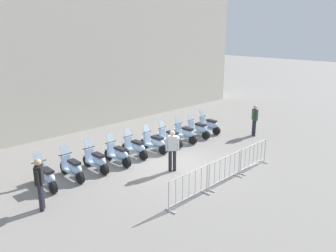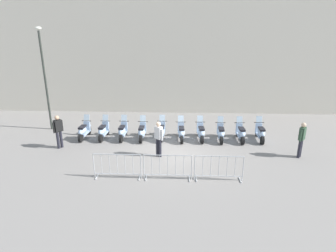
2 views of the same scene
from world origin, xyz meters
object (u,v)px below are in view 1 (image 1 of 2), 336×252
object	(u,v)px
barrier_segment_1	(225,170)
officer_mid_plaza	(40,181)
motorcycle_7	(185,133)
officer_by_barriers	(172,148)
motorcycle_3	(118,154)
officer_near_row_end	(255,119)
barrier_segment_2	(253,156)
motorcycle_9	(209,125)
motorcycle_0	(46,176)
motorcycle_5	(155,143)
barrier_segment_0	(189,188)
motorcycle_2	(96,160)
motorcycle_8	(198,129)
motorcycle_6	(170,138)
motorcycle_1	(72,168)
motorcycle_4	(135,147)

from	to	relation	value
barrier_segment_1	officer_mid_plaza	bearing A→B (deg)	161.45
motorcycle_7	officer_by_barriers	size ratio (longest dim) A/B	1.00
motorcycle_3	officer_near_row_end	size ratio (longest dim) A/B	0.99
officer_near_row_end	barrier_segment_2	bearing A→B (deg)	-140.59
motorcycle_9	officer_by_barriers	distance (m)	5.89
motorcycle_0	officer_by_barriers	bearing A→B (deg)	-17.16
barrier_segment_1	motorcycle_5	bearing A→B (deg)	92.32
motorcycle_7	barrier_segment_0	world-z (taller)	motorcycle_7
motorcycle_2	motorcycle_3	xyz separation A→B (m)	(1.08, 0.14, 0.00)
motorcycle_8	motorcycle_6	bearing A→B (deg)	-171.60
motorcycle_2	barrier_segment_2	xyz separation A→B (m)	(5.41, -3.59, 0.07)
motorcycle_1	motorcycle_8	size ratio (longest dim) A/B	1.00
motorcycle_7	barrier_segment_0	bearing A→B (deg)	-127.90
barrier_segment_0	motorcycle_2	bearing A→B (deg)	107.99
motorcycle_0	motorcycle_4	distance (m)	4.34
barrier_segment_1	barrier_segment_2	xyz separation A→B (m)	(2.01, 0.33, 0.00)
barrier_segment_1	barrier_segment_2	world-z (taller)	same
motorcycle_6	motorcycle_3	bearing A→B (deg)	-169.37
motorcycle_0	motorcycle_4	bearing A→B (deg)	11.29
motorcycle_4	motorcycle_7	bearing A→B (deg)	6.82
motorcycle_3	motorcycle_4	distance (m)	1.09
motorcycle_8	barrier_segment_0	world-z (taller)	motorcycle_8
motorcycle_2	officer_by_barriers	distance (m)	3.15
motorcycle_5	motorcycle_6	bearing A→B (deg)	11.65
motorcycle_0	motorcycle_4	xyz separation A→B (m)	(4.26, 0.85, 0.00)
motorcycle_3	barrier_segment_0	distance (m)	4.40
officer_mid_plaza	motorcycle_9	bearing A→B (deg)	17.34
officer_mid_plaza	officer_near_row_end	bearing A→B (deg)	6.33
motorcycle_1	officer_by_barriers	distance (m)	3.97
motorcycle_0	barrier_segment_2	world-z (taller)	motorcycle_0
motorcycle_2	motorcycle_9	bearing A→B (deg)	9.94
officer_by_barriers	barrier_segment_2	bearing A→B (deg)	-31.31
motorcycle_0	officer_near_row_end	distance (m)	11.24
motorcycle_2	officer_near_row_end	world-z (taller)	officer_near_row_end
motorcycle_1	motorcycle_2	size ratio (longest dim) A/B	1.00
motorcycle_6	barrier_segment_2	distance (m)	4.47
motorcycle_7	barrier_segment_0	xyz separation A→B (m)	(-3.97, -5.10, 0.07)
motorcycle_6	barrier_segment_1	xyz separation A→B (m)	(-0.88, -4.66, 0.07)
motorcycle_3	motorcycle_6	size ratio (longest dim) A/B	1.01
motorcycle_2	motorcycle_4	bearing A→B (deg)	12.20
motorcycle_3	motorcycle_5	world-z (taller)	same
motorcycle_7	officer_near_row_end	xyz separation A→B (m)	(3.74, -1.40, 0.53)
barrier_segment_0	officer_mid_plaza	xyz separation A→B (m)	(-4.10, 2.38, 0.46)
motorcycle_1	officer_by_barriers	world-z (taller)	officer_by_barriers
officer_mid_plaza	motorcycle_3	bearing A→B (deg)	27.87
motorcycle_9	motorcycle_7	bearing A→B (deg)	-167.65
motorcycle_1	motorcycle_4	xyz separation A→B (m)	(3.19, 0.64, 0.00)
officer_mid_plaza	officer_by_barriers	size ratio (longest dim) A/B	1.00
motorcycle_9	officer_near_row_end	distance (m)	2.53
motorcycle_1	officer_near_row_end	distance (m)	10.18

